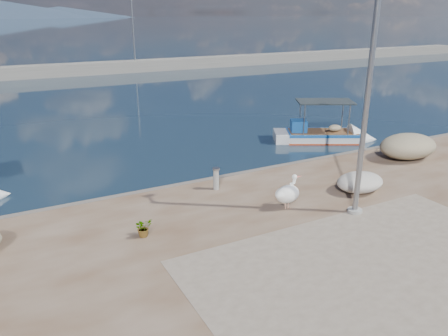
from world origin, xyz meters
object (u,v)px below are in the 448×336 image
pelican (288,193)px  lamp_post (366,105)px  boat_right (321,137)px  bollard_near (216,178)px

pelican → lamp_post: size_ratio=0.16×
lamp_post → boat_right: bearing=55.9°
lamp_post → bollard_near: 5.42m
boat_right → lamp_post: (-5.38, -7.96, 3.61)m
bollard_near → lamp_post: bearing=-51.0°
boat_right → pelican: 9.80m
pelican → lamp_post: (1.64, -1.18, 2.81)m
boat_right → bollard_near: boat_right is taller
pelican → bollard_near: size_ratio=1.42×
pelican → bollard_near: pelican is taller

